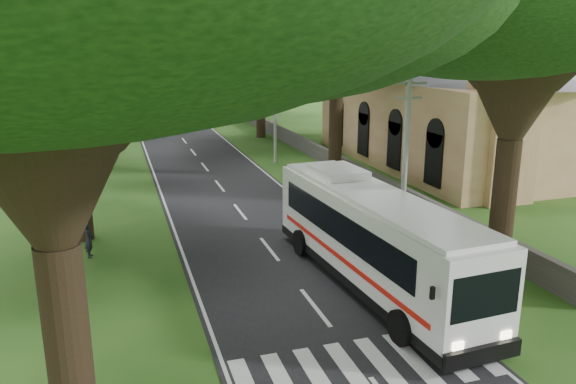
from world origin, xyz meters
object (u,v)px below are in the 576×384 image
distant_car_b (162,117)px  distant_car_c (188,109)px  pole_far (224,88)px  pedestrian (89,240)px  distant_car_a (150,127)px  coach_bus (372,236)px  pole_mid (275,109)px  pole_near (405,160)px  church (451,100)px

distant_car_b → distant_car_c: 7.61m
pole_far → pedestrian: 38.98m
distant_car_a → distant_car_b: bearing=-96.0°
distant_car_a → coach_bus: bearing=105.2°
pole_mid → coach_bus: pole_mid is taller
pole_near → distant_car_b: size_ratio=1.97×
pole_near → coach_bus: (-2.80, -2.82, -2.20)m
church → distant_car_b: 35.38m
distant_car_a → distant_car_c: distant_car_c is taller
pole_far → distant_car_c: size_ratio=1.61×
pole_far → pole_mid: bearing=-90.0°
pole_mid → pole_near: bearing=-90.0°
pole_mid → pedestrian: 21.41m
church → pole_far: church is taller
distant_car_a → distant_car_c: 15.47m
coach_bus → pole_far: bearing=82.5°
pole_near → distant_car_a: bearing=102.3°
church → pedestrian: church is taller
distant_car_a → distant_car_b: (1.89, 7.80, 0.02)m
distant_car_c → pedestrian: size_ratio=3.21×
pole_far → pedestrian: pole_far is taller
pole_far → pedestrian: bearing=-109.8°
pole_near → distant_car_b: 45.87m
pole_mid → distant_car_c: 32.17m
pole_far → distant_car_b: bearing=139.9°
pole_near → pedestrian: pole_near is taller
distant_car_c → church: bearing=100.6°
distant_car_a → distant_car_c: (5.69, 14.39, 0.07)m
church → distant_car_c: 39.49m
distant_car_a → pole_far: bearing=-155.4°
church → distant_car_b: (-18.66, 29.76, -4.21)m
pole_near → coach_bus: pole_near is taller
coach_bus → distant_car_c: 54.73m
pole_near → distant_car_a: (-8.19, 37.50, -3.50)m
pole_near → pole_far: size_ratio=1.00×
church → pole_near: (-12.36, -15.55, -0.73)m
pole_far → distant_car_b: (-6.30, 5.30, -3.48)m
pole_far → distant_car_a: 9.25m
church → coach_bus: church is taller
church → pole_near: church is taller
distant_car_a → pedestrian: (-4.99, -34.03, 0.09)m
pole_near → distant_car_a: pole_near is taller
distant_car_a → pedestrian: 34.40m
distant_car_c → pedestrian: 49.59m
pole_near → distant_car_b: (-6.30, 45.30, -3.48)m
church → distant_car_c: bearing=112.2°
distant_car_a → distant_car_c: size_ratio=0.77×
pole_near → coach_bus: size_ratio=0.63×
pole_far → distant_car_c: 12.63m
pole_mid → pedestrian: bearing=-128.6°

